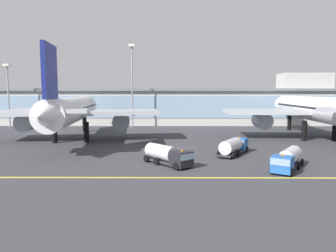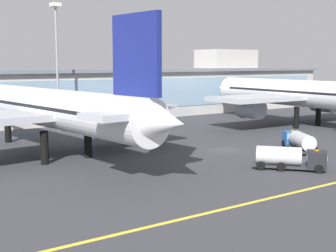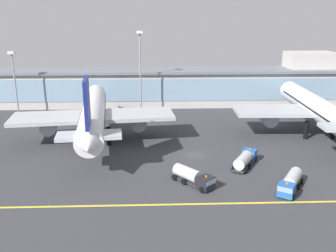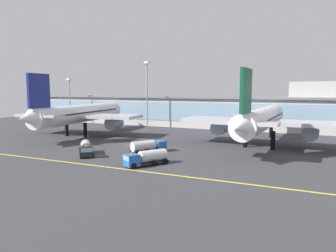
{
  "view_description": "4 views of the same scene",
  "coord_description": "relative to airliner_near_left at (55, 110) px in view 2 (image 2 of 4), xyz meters",
  "views": [
    {
      "loc": [
        -1.58,
        -62.42,
        10.93
      ],
      "look_at": [
        -2.06,
        9.72,
        3.32
      ],
      "focal_mm": 34.56,
      "sensor_mm": 36.0,
      "label": 1
    },
    {
      "loc": [
        -47.65,
        -53.1,
        13.38
      ],
      "look_at": [
        -3.89,
        9.76,
        3.02
      ],
      "focal_mm": 49.68,
      "sensor_mm": 36.0,
      "label": 2
    },
    {
      "loc": [
        -8.82,
        -76.62,
        30.24
      ],
      "look_at": [
        -5.8,
        4.9,
        5.24
      ],
      "focal_mm": 39.91,
      "sensor_mm": 36.0,
      "label": 3
    },
    {
      "loc": [
        43.75,
        -70.57,
        14.62
      ],
      "look_at": [
        7.52,
        8.85,
        4.53
      ],
      "focal_mm": 33.86,
      "sensor_mm": 36.0,
      "label": 4
    }
  ],
  "objects": [
    {
      "name": "fuel_tanker_truck",
      "position": [
        21.6,
        -24.5,
        -5.35
      ],
      "size": [
        7.75,
        8.43,
        2.9
      ],
      "rotation": [
        0.0,
        0.0,
        5.42
      ],
      "color": "black",
      "rests_on": "ground"
    },
    {
      "name": "apron_light_mast_west",
      "position": [
        10.49,
        25.19,
        9.34
      ],
      "size": [
        1.8,
        1.8,
        24.97
      ],
      "color": "gray",
      "rests_on": "ground"
    },
    {
      "name": "terminal_building",
      "position": [
        25.31,
        37.58,
        -0.42
      ],
      "size": [
        150.53,
        14.0,
        17.25
      ],
      "color": "beige",
      "rests_on": "ground"
    },
    {
      "name": "ground_plane",
      "position": [
        23.44,
        -9.72,
        -6.86
      ],
      "size": [
        206.54,
        206.54,
        0.0
      ],
      "primitive_type": "plane",
      "color": "#38383D"
    },
    {
      "name": "airliner_near_right",
      "position": [
        55.53,
        3.22,
        0.04
      ],
      "size": [
        41.55,
        53.22,
        18.88
      ],
      "rotation": [
        0.0,
        0.0,
        1.54
      ],
      "color": "black",
      "rests_on": "ground"
    },
    {
      "name": "airliner_near_left",
      "position": [
        0.0,
        0.0,
        0.0
      ],
      "size": [
        39.16,
        53.35,
        18.75
      ],
      "rotation": [
        0.0,
        0.0,
        1.68
      ],
      "color": "black",
      "rests_on": "ground"
    },
    {
      "name": "baggage_tug_near",
      "position": [
        33.07,
        -16.07,
        -5.35
      ],
      "size": [
        6.71,
        9.02,
        2.9
      ],
      "rotation": [
        0.0,
        0.0,
        1.04
      ],
      "color": "black",
      "rests_on": "ground"
    }
  ]
}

